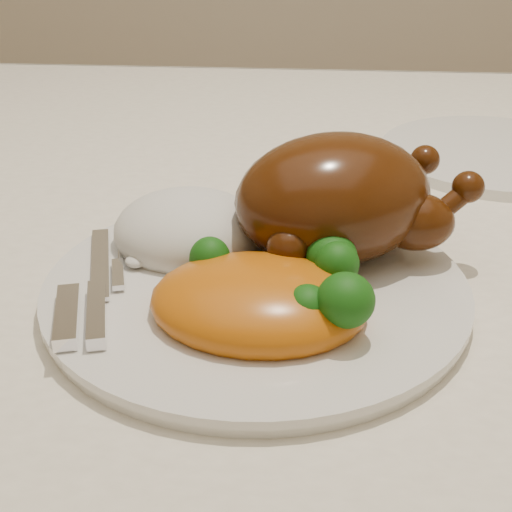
# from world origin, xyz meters

# --- Properties ---
(dining_table) EXTENTS (1.60, 0.90, 0.76)m
(dining_table) POSITION_xyz_m (0.00, 0.00, 0.67)
(dining_table) COLOR brown
(dining_table) RESTS_ON floor
(tablecloth) EXTENTS (1.73, 1.03, 0.18)m
(tablecloth) POSITION_xyz_m (0.00, 0.00, 0.74)
(tablecloth) COLOR white
(tablecloth) RESTS_ON dining_table
(dinner_plate) EXTENTS (0.35, 0.35, 0.01)m
(dinner_plate) POSITION_xyz_m (0.03, -0.18, 0.77)
(dinner_plate) COLOR silver
(dinner_plate) RESTS_ON tablecloth
(side_plate) EXTENTS (0.26, 0.26, 0.01)m
(side_plate) POSITION_xyz_m (0.25, 0.12, 0.77)
(side_plate) COLOR silver
(side_plate) RESTS_ON tablecloth
(roast_chicken) EXTENTS (0.20, 0.16, 0.09)m
(roast_chicken) POSITION_xyz_m (0.08, -0.14, 0.83)
(roast_chicken) COLOR #4C2308
(roast_chicken) RESTS_ON dinner_plate
(rice_mound) EXTENTS (0.13, 0.12, 0.06)m
(rice_mound) POSITION_xyz_m (-0.03, -0.13, 0.79)
(rice_mound) COLOR white
(rice_mound) RESTS_ON dinner_plate
(mac_and_cheese) EXTENTS (0.15, 0.12, 0.06)m
(mac_and_cheese) POSITION_xyz_m (0.04, -0.23, 0.79)
(mac_and_cheese) COLOR orange
(mac_and_cheese) RESTS_ON dinner_plate
(cutlery) EXTENTS (0.05, 0.16, 0.01)m
(cutlery) POSITION_xyz_m (-0.08, -0.22, 0.79)
(cutlery) COLOR silver
(cutlery) RESTS_ON dinner_plate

